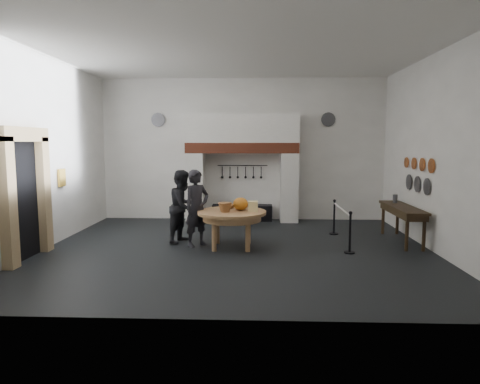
{
  "coord_description": "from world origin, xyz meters",
  "views": [
    {
      "loc": [
        0.49,
        -9.75,
        2.48
      ],
      "look_at": [
        0.08,
        -0.01,
        1.35
      ],
      "focal_mm": 32.0,
      "sensor_mm": 36.0,
      "label": 1
    }
  ],
  "objects_px": {
    "barrier_post_near": "(350,234)",
    "work_table": "(232,212)",
    "side_table": "(403,208)",
    "iron_range": "(242,213)",
    "visitor_near": "(197,208)",
    "visitor_far": "(183,206)",
    "barrier_post_far": "(334,218)"
  },
  "relations": [
    {
      "from": "work_table",
      "to": "side_table",
      "type": "bearing_deg",
      "value": 10.04
    },
    {
      "from": "visitor_near",
      "to": "barrier_post_near",
      "type": "bearing_deg",
      "value": -52.86
    },
    {
      "from": "work_table",
      "to": "barrier_post_near",
      "type": "bearing_deg",
      "value": -9.15
    },
    {
      "from": "visitor_far",
      "to": "iron_range",
      "type": "bearing_deg",
      "value": -3.03
    },
    {
      "from": "iron_range",
      "to": "visitor_near",
      "type": "xyz_separation_m",
      "value": [
        -0.96,
        -3.41,
        0.67
      ]
    },
    {
      "from": "visitor_near",
      "to": "barrier_post_far",
      "type": "distance_m",
      "value": 3.84
    },
    {
      "from": "side_table",
      "to": "iron_range",
      "type": "bearing_deg",
      "value": 145.78
    },
    {
      "from": "visitor_near",
      "to": "visitor_far",
      "type": "distance_m",
      "value": 0.57
    },
    {
      "from": "visitor_far",
      "to": "barrier_post_far",
      "type": "height_order",
      "value": "visitor_far"
    },
    {
      "from": "visitor_far",
      "to": "visitor_near",
      "type": "bearing_deg",
      "value": -113.68
    },
    {
      "from": "side_table",
      "to": "barrier_post_near",
      "type": "distance_m",
      "value": 1.98
    },
    {
      "from": "visitor_near",
      "to": "barrier_post_near",
      "type": "height_order",
      "value": "visitor_near"
    },
    {
      "from": "work_table",
      "to": "visitor_near",
      "type": "bearing_deg",
      "value": 171.83
    },
    {
      "from": "barrier_post_near",
      "to": "barrier_post_far",
      "type": "relative_size",
      "value": 1.0
    },
    {
      "from": "iron_range",
      "to": "visitor_far",
      "type": "distance_m",
      "value": 3.37
    },
    {
      "from": "visitor_far",
      "to": "barrier_post_far",
      "type": "bearing_deg",
      "value": -53.76
    },
    {
      "from": "work_table",
      "to": "barrier_post_near",
      "type": "relative_size",
      "value": 1.8
    },
    {
      "from": "barrier_post_far",
      "to": "visitor_near",
      "type": "bearing_deg",
      "value": -157.7
    },
    {
      "from": "side_table",
      "to": "work_table",
      "type": "bearing_deg",
      "value": -169.96
    },
    {
      "from": "work_table",
      "to": "visitor_near",
      "type": "xyz_separation_m",
      "value": [
        -0.85,
        0.12,
        0.08
      ]
    },
    {
      "from": "visitor_near",
      "to": "barrier_post_far",
      "type": "relative_size",
      "value": 2.04
    },
    {
      "from": "visitor_far",
      "to": "barrier_post_far",
      "type": "xyz_separation_m",
      "value": [
        3.93,
        1.05,
        -0.45
      ]
    },
    {
      "from": "visitor_near",
      "to": "barrier_post_far",
      "type": "bearing_deg",
      "value": -21.65
    },
    {
      "from": "visitor_near",
      "to": "iron_range",
      "type": "bearing_deg",
      "value": 30.29
    },
    {
      "from": "visitor_far",
      "to": "barrier_post_far",
      "type": "distance_m",
      "value": 4.09
    },
    {
      "from": "barrier_post_far",
      "to": "iron_range",
      "type": "bearing_deg",
      "value": 142.52
    },
    {
      "from": "iron_range",
      "to": "barrier_post_far",
      "type": "bearing_deg",
      "value": -37.48
    },
    {
      "from": "work_table",
      "to": "visitor_near",
      "type": "height_order",
      "value": "visitor_near"
    },
    {
      "from": "barrier_post_near",
      "to": "work_table",
      "type": "bearing_deg",
      "value": 170.85
    },
    {
      "from": "visitor_far",
      "to": "barrier_post_near",
      "type": "height_order",
      "value": "visitor_far"
    },
    {
      "from": "iron_range",
      "to": "visitor_near",
      "type": "bearing_deg",
      "value": -105.76
    },
    {
      "from": "visitor_far",
      "to": "work_table",
      "type": "bearing_deg",
      "value": -91.38
    }
  ]
}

